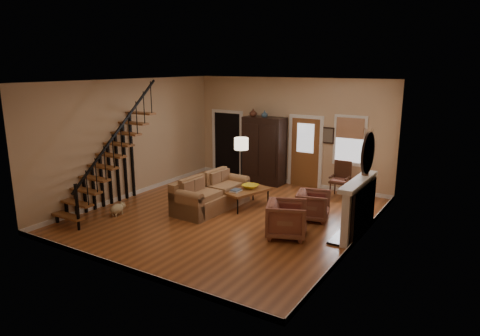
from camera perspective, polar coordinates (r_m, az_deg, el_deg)
The scene contains 15 objects.
room at distance 12.03m, azimuth 1.31°, elevation 3.25°, with size 7.00×7.33×3.30m.
staircase at distance 11.18m, azimuth -17.42°, elevation 2.32°, with size 0.94×2.80×3.20m, color brown, non-canonical shape.
fireplace at distance 9.73m, azimuth 15.74°, elevation -4.44°, with size 0.33×1.95×2.30m.
armoire at distance 13.44m, azimuth 3.24°, elevation 2.35°, with size 1.30×0.60×2.10m, color black, non-canonical shape.
vase_a at distance 13.35m, azimuth 1.77°, elevation 7.39°, with size 0.24×0.24×0.25m, color #4C2619.
vase_b at distance 13.16m, azimuth 3.29°, elevation 7.20°, with size 0.20×0.20×0.21m, color #334C60.
sofa at distance 11.17m, azimuth -3.83°, elevation -3.36°, with size 0.96×2.22×0.83m, color #996D45, non-canonical shape.
coffee_table at distance 11.32m, azimuth 0.78°, elevation -4.03°, with size 0.73×1.24×0.48m, color brown, non-canonical shape.
bowl at distance 11.34m, azimuth 1.39°, elevation -2.48°, with size 0.43×0.43×0.10m, color yellow.
books at distance 11.06m, azimuth -0.55°, elevation -3.01°, with size 0.23×0.31×0.06m, color beige, non-canonical shape.
armchair_left at distance 9.42m, azimuth 6.27°, elevation -6.81°, with size 0.84×0.86×0.79m, color maroon.
armchair_right at distance 10.53m, azimuth 9.72°, elevation -4.96°, with size 0.75×0.77×0.70m, color maroon.
floor_lamp at distance 11.95m, azimuth 0.17°, elevation -0.00°, with size 0.39×0.39×1.71m, color black, non-canonical shape.
side_chair at distance 12.41m, azimuth 13.17°, elevation -1.51°, with size 0.54×0.54×1.02m, color #3E2113, non-canonical shape.
dog at distance 11.14m, azimuth -16.09°, elevation -5.35°, with size 0.25×0.42×0.30m, color #CFBE8D, non-canonical shape.
Camera 1 is at (5.55, -8.46, 3.67)m, focal length 32.00 mm.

